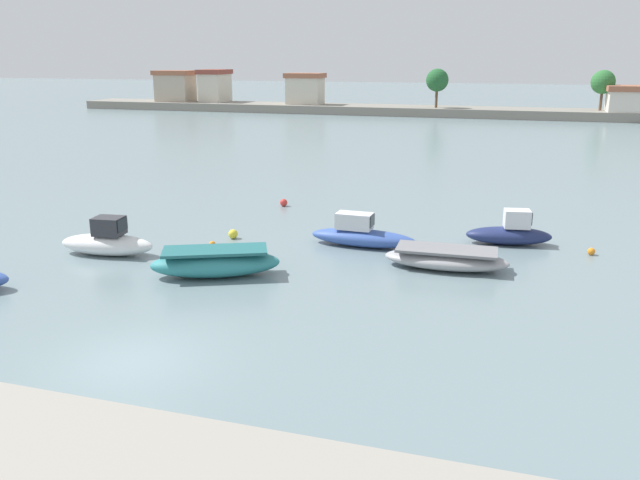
{
  "coord_description": "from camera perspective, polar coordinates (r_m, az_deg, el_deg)",
  "views": [
    {
      "loc": [
        9.74,
        -13.92,
        8.12
      ],
      "look_at": [
        2.0,
        11.24,
        0.62
      ],
      "focal_mm": 36.22,
      "sensor_mm": 36.0,
      "label": 1
    }
  ],
  "objects": [
    {
      "name": "ground_plane",
      "position": [
        18.82,
        -16.35,
        -10.34
      ],
      "size": [
        400.0,
        400.0,
        0.0
      ],
      "primitive_type": "plane",
      "color": "slate"
    },
    {
      "name": "moored_boat_1",
      "position": [
        28.73,
        -18.28,
        -0.15
      ],
      "size": [
        4.22,
        1.83,
        1.65
      ],
      "rotation": [
        0.0,
        0.0,
        0.11
      ],
      "color": "white",
      "rests_on": "ground"
    },
    {
      "name": "moored_boat_2",
      "position": [
        24.99,
        -9.22,
        -2.01
      ],
      "size": [
        5.19,
        3.58,
        1.08
      ],
      "rotation": [
        0.0,
        0.0,
        0.42
      ],
      "color": "teal",
      "rests_on": "ground"
    },
    {
      "name": "moored_boat_3",
      "position": [
        28.61,
        3.71,
        0.44
      ],
      "size": [
        4.79,
        1.47,
        1.48
      ],
      "rotation": [
        0.0,
        0.0,
        -0.03
      ],
      "color": "#3856A8",
      "rests_on": "ground"
    },
    {
      "name": "moored_boat_4",
      "position": [
        26.05,
        11.08,
        -1.64
      ],
      "size": [
        4.94,
        2.01,
        0.83
      ],
      "rotation": [
        0.0,
        0.0,
        0.03
      ],
      "color": "#9E9EA3",
      "rests_on": "ground"
    },
    {
      "name": "moored_boat_5",
      "position": [
        30.07,
        16.45,
        0.61
      ],
      "size": [
        3.92,
        1.88,
        1.58
      ],
      "rotation": [
        0.0,
        0.0,
        0.16
      ],
      "color": "navy",
      "rests_on": "ground"
    },
    {
      "name": "mooring_buoy_0",
      "position": [
        30.08,
        -7.69,
        0.53
      ],
      "size": [
        0.43,
        0.43,
        0.43
      ],
      "primitive_type": "sphere",
      "color": "yellow",
      "rests_on": "ground"
    },
    {
      "name": "mooring_buoy_1",
      "position": [
        29.69,
        22.84,
        -0.94
      ],
      "size": [
        0.31,
        0.31,
        0.31
      ],
      "primitive_type": "sphere",
      "color": "orange",
      "rests_on": "ground"
    },
    {
      "name": "mooring_buoy_2",
      "position": [
        36.38,
        -3.23,
        3.32
      ],
      "size": [
        0.42,
        0.42,
        0.42
      ],
      "primitive_type": "sphere",
      "color": "red",
      "rests_on": "ground"
    },
    {
      "name": "mooring_buoy_3",
      "position": [
        28.84,
        -9.5,
        -0.37
      ],
      "size": [
        0.29,
        0.29,
        0.29
      ],
      "primitive_type": "sphere",
      "color": "orange",
      "rests_on": "ground"
    },
    {
      "name": "distant_shoreline",
      "position": [
        95.36,
        9.06,
        11.8
      ],
      "size": [
        115.36,
        7.58,
        6.52
      ],
      "color": "gray",
      "rests_on": "ground"
    }
  ]
}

